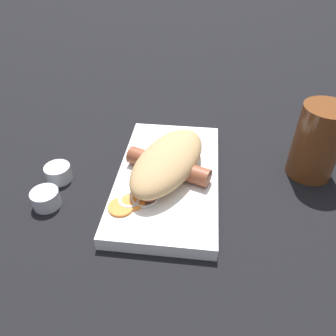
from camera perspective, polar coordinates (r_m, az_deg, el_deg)
ground_plane at (r=0.52m, az=-0.00°, el=-2.62°), size 3.00×3.00×0.00m
food_tray at (r=0.52m, az=-0.00°, el=-1.76°), size 0.28×0.15×0.02m
bread_roll at (r=0.50m, az=0.58°, el=1.43°), size 0.19×0.14×0.05m
sausage at (r=0.50m, az=0.33°, el=0.43°), size 0.15×0.14×0.03m
pickled_veggies at (r=0.46m, az=-6.04°, el=-5.73°), size 0.07×0.07×0.01m
condiment_cup_near at (r=0.55m, az=-18.53°, el=-0.94°), size 0.04×0.04×0.03m
condiment_cup_far at (r=0.51m, az=-20.48°, el=-5.12°), size 0.04×0.04×0.03m
drink_glass at (r=0.56m, az=24.58°, el=4.15°), size 0.07×0.07×0.12m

